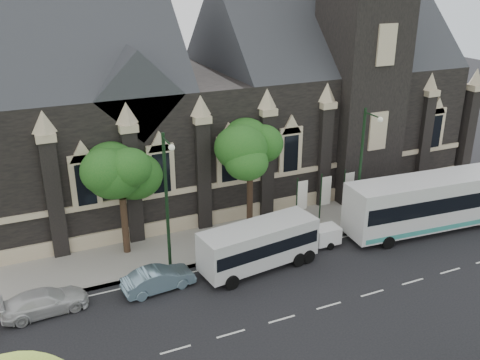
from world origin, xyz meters
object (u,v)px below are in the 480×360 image
street_lamp_near (363,164)px  shuttle_bus (259,244)px  banner_flag_center (324,194)px  car_far_white (45,302)px  box_trailer (326,235)px  tree_walk_left (123,172)px  banner_flag_left (300,198)px  street_lamp_mid (167,197)px  tree_walk_right (252,152)px  sedan (158,279)px  banner_flag_right (347,190)px  tour_coach (437,201)px

street_lamp_near → shuttle_bus: size_ratio=1.14×
banner_flag_center → shuttle_bus: 8.00m
car_far_white → box_trailer: bearing=-93.2°
tree_walk_left → banner_flag_left: bearing=-8.0°
street_lamp_mid → shuttle_bus: street_lamp_mid is taller
tree_walk_right → tree_walk_left: bearing=-179.9°
street_lamp_mid → shuttle_bus: size_ratio=1.14×
banner_flag_left → sedan: banner_flag_left is taller
tree_walk_left → street_lamp_near: street_lamp_near is taller
tree_walk_right → banner_flag_right: size_ratio=1.95×
banner_flag_right → car_far_white: (-21.86, -3.07, -1.71)m
street_lamp_mid → tour_coach: (19.21, -2.09, -2.93)m
tree_walk_right → sedan: bearing=-148.5°
banner_flag_left → tour_coach: size_ratio=0.29×
street_lamp_mid → car_far_white: bearing=-171.3°
banner_flag_left → shuttle_bus: (-5.08, -3.67, -0.68)m
banner_flag_center → banner_flag_right: 2.00m
tree_walk_right → street_lamp_near: size_ratio=0.87×
tree_walk_right → banner_flag_left: 4.92m
banner_flag_right → car_far_white: size_ratio=0.86×
banner_flag_right → car_far_white: banner_flag_right is taller
tree_walk_right → tour_coach: 13.78m
tour_coach → box_trailer: size_ratio=5.42×
tour_coach → banner_flag_right: bearing=145.2°
banner_flag_center → shuttle_bus: banner_flag_center is taller
street_lamp_near → tour_coach: bearing=-21.9°
tree_walk_right → banner_flag_left: bearing=-29.1°
tree_walk_right → car_far_white: (-14.79, -4.78, -5.14)m
tree_walk_right → banner_flag_right: 8.05m
tree_walk_right → tree_walk_left: (-9.01, -0.01, -0.08)m
tree_walk_left → shuttle_bus: (7.01, -5.37, -4.03)m
street_lamp_mid → banner_flag_right: 14.67m
street_lamp_mid → shuttle_bus: bearing=-18.7°
tree_walk_right → box_trailer: bearing=-53.4°
sedan → street_lamp_mid: bearing=-44.4°
box_trailer → tree_walk_left: bearing=160.8°
banner_flag_right → box_trailer: size_ratio=1.55×
street_lamp_near → street_lamp_mid: (-14.00, 0.00, 0.00)m
shuttle_bus → box_trailer: size_ratio=3.05×
street_lamp_mid → box_trailer: bearing=-5.5°
banner_flag_right → street_lamp_mid: bearing=-172.4°
banner_flag_center → sedan: (-13.54, -3.47, -1.68)m
street_lamp_mid → banner_flag_left: (10.29, 1.91, -2.73)m
tour_coach → car_far_white: tour_coach is taller
tour_coach → shuttle_bus: 14.01m
tree_walk_left → banner_flag_center: size_ratio=1.91×
box_trailer → car_far_white: box_trailer is taller
banner_flag_left → sedan: size_ratio=0.94×
banner_flag_left → box_trailer: (0.37, -2.92, -1.60)m
tree_walk_right → banner_flag_center: (5.08, -1.71, -3.43)m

